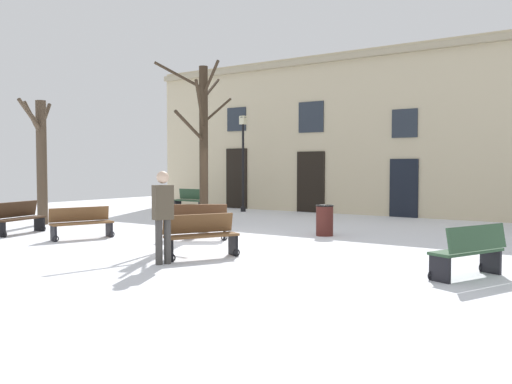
{
  "coord_description": "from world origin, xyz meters",
  "views": [
    {
      "loc": [
        8.68,
        -10.89,
        1.92
      ],
      "look_at": [
        0.0,
        1.84,
        1.2
      ],
      "focal_mm": 37.82,
      "sensor_mm": 36.0,
      "label": 1
    }
  ],
  "objects": [
    {
      "name": "person_strolling",
      "position": [
        1.23,
        -3.21,
        1.03
      ],
      "size": [
        0.35,
        0.44,
        1.83
      ],
      "rotation": [
        0.0,
        0.0,
        1.17
      ],
      "color": "#403D3A",
      "rests_on": "ground"
    },
    {
      "name": "ground_plane",
      "position": [
        0.0,
        0.0,
        0.0
      ],
      "size": [
        33.49,
        33.49,
        0.0
      ],
      "primitive_type": "plane",
      "color": "white"
    },
    {
      "name": "bench_by_litter_bin",
      "position": [
        -0.6,
        -0.07,
        0.47
      ],
      "size": [
        1.59,
        1.33,
        0.93
      ],
      "rotation": [
        0.0,
        0.0,
        0.62
      ],
      "color": "#51331E",
      "rests_on": "ground"
    },
    {
      "name": "litter_bin",
      "position": [
        1.85,
        2.52,
        0.43
      ],
      "size": [
        0.5,
        0.5,
        0.86
      ],
      "color": "#4C1E19",
      "rests_on": "ground"
    },
    {
      "name": "tree_right_of_center",
      "position": [
        -1.44,
        1.22,
        2.66
      ],
      "size": [
        1.72,
        2.81,
        4.89
      ],
      "color": "#382B1E",
      "rests_on": "ground"
    },
    {
      "name": "tree_center",
      "position": [
        -7.27,
        -0.15,
        2.27
      ],
      "size": [
        2.1,
        2.0,
        4.11
      ],
      "color": "#4C3D2D",
      "rests_on": "ground"
    },
    {
      "name": "bench_back_to_back_right",
      "position": [
        -6.6,
        6.54,
        0.49
      ],
      "size": [
        1.58,
        0.51,
        0.97
      ],
      "rotation": [
        0.0,
        0.0,
        6.25
      ],
      "color": "#2D4C33",
      "rests_on": "ground"
    },
    {
      "name": "bench_near_lamp",
      "position": [
        -5.56,
        -2.05,
        0.47
      ],
      "size": [
        0.83,
        1.69,
        0.93
      ],
      "rotation": [
        0.0,
        0.0,
        1.82
      ],
      "color": "#3D2819",
      "rests_on": "ground"
    },
    {
      "name": "bench_far_corner",
      "position": [
        6.53,
        -1.2,
        0.47
      ],
      "size": [
        1.05,
        1.58,
        0.93
      ],
      "rotation": [
        0.0,
        0.0,
        4.3
      ],
      "color": "#2D4C33",
      "rests_on": "ground"
    },
    {
      "name": "bench_facing_shops",
      "position": [
        -3.24,
        -1.69,
        0.43
      ],
      "size": [
        0.95,
        1.68,
        0.84
      ],
      "rotation": [
        0.0,
        0.0,
        1.24
      ],
      "color": "brown",
      "rests_on": "ground"
    },
    {
      "name": "building_facade",
      "position": [
        -0.0,
        9.37,
        3.33
      ],
      "size": [
        20.93,
        0.6,
        6.57
      ],
      "color": "beige",
      "rests_on": "ground"
    },
    {
      "name": "bench_back_to_back_left",
      "position": [
        1.35,
        -2.2,
        0.48
      ],
      "size": [
        1.13,
        1.61,
        0.92
      ],
      "rotation": [
        0.0,
        0.0,
        1.09
      ],
      "color": "brown",
      "rests_on": "ground"
    },
    {
      "name": "streetlamp",
      "position": [
        -4.76,
        7.84,
        2.53
      ],
      "size": [
        0.3,
        0.3,
        4.15
      ],
      "color": "black",
      "rests_on": "ground"
    }
  ]
}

